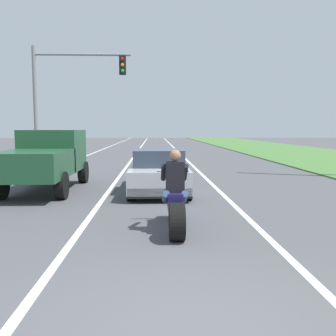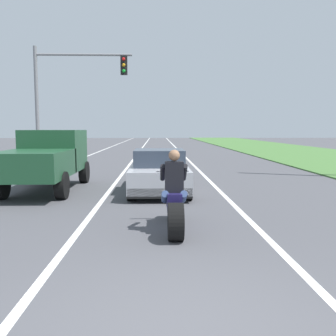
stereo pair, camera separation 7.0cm
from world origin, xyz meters
TOP-DOWN VIEW (x-y plane):
  - lane_stripe_left_solid at (-5.40, 20.00)m, footprint 0.14×120.00m
  - lane_stripe_right_solid at (1.80, 20.00)m, footprint 0.14×120.00m
  - lane_stripe_centre_dashed at (-1.80, 20.00)m, footprint 0.14×120.00m
  - motorcycle_with_rider at (0.09, 3.78)m, footprint 0.70×2.21m
  - sports_car_silver at (-0.17, 8.57)m, footprint 1.84×4.30m
  - pickup_truck_left_lane_dark_green at (-3.85, 8.93)m, footprint 2.02×4.80m
  - traffic_light_mast_near at (-4.65, 15.31)m, footprint 4.77×0.34m

SIDE VIEW (x-z plane):
  - lane_stripe_left_solid at x=-5.40m, z-range 0.00..0.01m
  - lane_stripe_right_solid at x=1.80m, z-range 0.00..0.01m
  - lane_stripe_centre_dashed at x=-1.80m, z-range 0.00..0.01m
  - motorcycle_with_rider at x=0.09m, z-range -0.22..1.40m
  - sports_car_silver at x=-0.17m, z-range -0.05..1.31m
  - pickup_truck_left_lane_dark_green at x=-3.85m, z-range 0.12..2.10m
  - traffic_light_mast_near at x=-4.65m, z-range 1.01..7.01m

